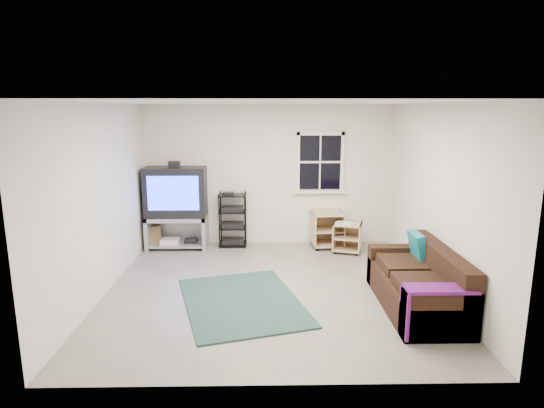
{
  "coord_description": "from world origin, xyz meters",
  "views": [
    {
      "loc": [
        -0.1,
        -6.08,
        2.52
      ],
      "look_at": [
        0.03,
        0.4,
        1.15
      ],
      "focal_mm": 30.0,
      "sensor_mm": 36.0,
      "label": 1
    }
  ],
  "objects_px": {
    "side_table_left": "(327,228)",
    "sofa": "(419,285)",
    "av_rack": "(233,223)",
    "tv_unit": "(176,201)",
    "side_table_right": "(347,235)"
  },
  "relations": [
    {
      "from": "tv_unit",
      "to": "side_table_left",
      "type": "distance_m",
      "value": 2.81
    },
    {
      "from": "av_rack",
      "to": "sofa",
      "type": "distance_m",
      "value": 3.76
    },
    {
      "from": "av_rack",
      "to": "side_table_right",
      "type": "bearing_deg",
      "value": -10.19
    },
    {
      "from": "tv_unit",
      "to": "sofa",
      "type": "xyz_separation_m",
      "value": [
        3.58,
        -2.65,
        -0.58
      ]
    },
    {
      "from": "tv_unit",
      "to": "av_rack",
      "type": "distance_m",
      "value": 1.11
    },
    {
      "from": "av_rack",
      "to": "side_table_right",
      "type": "xyz_separation_m",
      "value": [
        2.07,
        -0.37,
        -0.13
      ]
    },
    {
      "from": "side_table_left",
      "to": "sofa",
      "type": "bearing_deg",
      "value": -73.1
    },
    {
      "from": "tv_unit",
      "to": "side_table_right",
      "type": "bearing_deg",
      "value": -5.24
    },
    {
      "from": "side_table_left",
      "to": "sofa",
      "type": "height_order",
      "value": "sofa"
    },
    {
      "from": "av_rack",
      "to": "sofa",
      "type": "height_order",
      "value": "av_rack"
    },
    {
      "from": "side_table_right",
      "to": "side_table_left",
      "type": "bearing_deg",
      "value": 135.42
    },
    {
      "from": "av_rack",
      "to": "sofa",
      "type": "bearing_deg",
      "value": -46.95
    },
    {
      "from": "side_table_left",
      "to": "tv_unit",
      "type": "bearing_deg",
      "value": -179.16
    },
    {
      "from": "side_table_left",
      "to": "sofa",
      "type": "distance_m",
      "value": 2.82
    },
    {
      "from": "av_rack",
      "to": "side_table_left",
      "type": "height_order",
      "value": "av_rack"
    }
  ]
}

